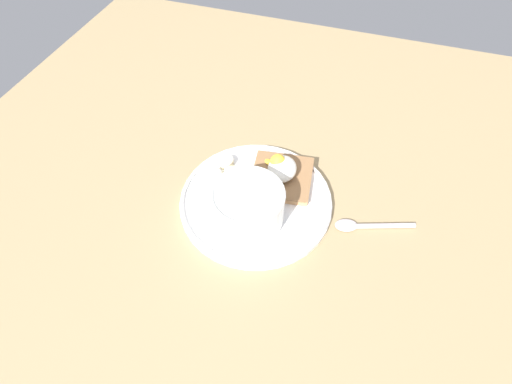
{
  "coord_description": "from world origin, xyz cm",
  "views": [
    {
      "loc": [
        -38.36,
        -12.55,
        55.04
      ],
      "look_at": [
        0.0,
        0.0,
        5.0
      ],
      "focal_mm": 28.0,
      "sensor_mm": 36.0,
      "label": 1
    }
  ],
  "objects": [
    {
      "name": "ground_plane",
      "position": [
        0.0,
        0.0,
        1.0
      ],
      "size": [
        120.0,
        120.0,
        2.0
      ],
      "primitive_type": "cube",
      "color": "#977F59",
      "rests_on": "ground"
    },
    {
      "name": "plate",
      "position": [
        0.0,
        0.0,
        2.8
      ],
      "size": [
        25.14,
        25.14,
        1.6
      ],
      "color": "white",
      "rests_on": "ground_plane"
    },
    {
      "name": "oatmeal_bowl",
      "position": [
        -3.91,
        -0.04,
        6.16
      ],
      "size": [
        11.32,
        11.32,
        6.43
      ],
      "color": "white",
      "rests_on": "plate"
    },
    {
      "name": "toast_slice",
      "position": [
        5.45,
        -2.79,
        3.73
      ],
      "size": [
        11.27,
        11.27,
        1.29
      ],
      "color": "olive",
      "rests_on": "plate"
    },
    {
      "name": "poached_egg",
      "position": [
        5.57,
        -2.6,
        5.94
      ],
      "size": [
        5.81,
        6.79,
        3.71
      ],
      "color": "white",
      "rests_on": "toast_slice"
    },
    {
      "name": "banana_slice_front",
      "position": [
        3.31,
        5.4,
        3.68
      ],
      "size": [
        3.65,
        3.78,
        1.68
      ],
      "color": "beige",
      "rests_on": "plate"
    },
    {
      "name": "banana_slice_left",
      "position": [
        1.63,
        8.33,
        3.74
      ],
      "size": [
        4.92,
        4.96,
        1.79
      ],
      "color": "beige",
      "rests_on": "plate"
    },
    {
      "name": "banana_slice_back",
      "position": [
        5.79,
        7.41,
        3.68
      ],
      "size": [
        3.51,
        3.58,
        1.51
      ],
      "color": "beige",
      "rests_on": "plate"
    },
    {
      "name": "spoon",
      "position": [
        0.75,
        -17.9,
        2.4
      ],
      "size": [
        5.72,
        12.63,
        0.8
      ],
      "color": "silver",
      "rests_on": "ground_plane"
    }
  ]
}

